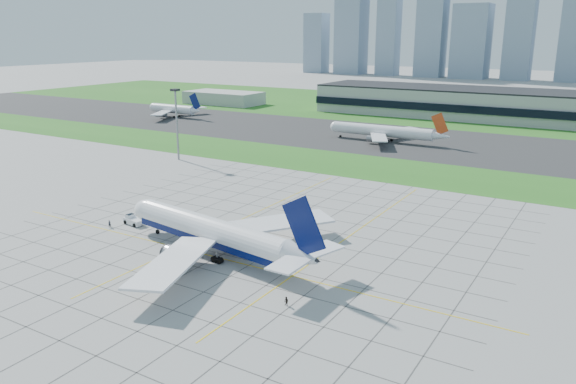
% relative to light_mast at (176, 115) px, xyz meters
% --- Properties ---
extents(ground, '(1400.00, 1400.00, 0.00)m').
position_rel_light_mast_xyz_m(ground, '(70.00, -65.00, -16.18)').
color(ground, '#9F9F99').
rests_on(ground, ground).
extents(grass_median, '(700.00, 35.00, 0.04)m').
position_rel_light_mast_xyz_m(grass_median, '(70.00, 25.00, -16.16)').
color(grass_median, '#27651D').
rests_on(grass_median, ground).
extents(asphalt_taxiway, '(700.00, 75.00, 0.04)m').
position_rel_light_mast_xyz_m(asphalt_taxiway, '(70.00, 80.00, -16.15)').
color(asphalt_taxiway, '#383838').
rests_on(asphalt_taxiway, ground).
extents(grass_far, '(700.00, 145.00, 0.04)m').
position_rel_light_mast_xyz_m(grass_far, '(70.00, 190.00, -16.16)').
color(grass_far, '#27651D').
rests_on(grass_far, ground).
extents(apron_markings, '(120.00, 130.00, 0.03)m').
position_rel_light_mast_xyz_m(apron_markings, '(70.43, -53.91, -16.17)').
color(apron_markings, '#474744').
rests_on(apron_markings, ground).
extents(terminal, '(260.00, 43.00, 15.80)m').
position_rel_light_mast_xyz_m(terminal, '(110.00, 164.87, -8.29)').
color(terminal, '#B7B7B2').
rests_on(terminal, ground).
extents(service_block, '(50.00, 25.00, 8.00)m').
position_rel_light_mast_xyz_m(service_block, '(-90.00, 145.00, -12.18)').
color(service_block, '#B7B7B2').
rests_on(service_block, ground).
extents(light_mast, '(2.50, 2.50, 25.60)m').
position_rel_light_mast_xyz_m(light_mast, '(0.00, 0.00, 0.00)').
color(light_mast, gray).
rests_on(light_mast, ground).
extents(city_skyline, '(523.00, 32.40, 160.00)m').
position_rel_light_mast_xyz_m(city_skyline, '(61.29, 455.00, 42.91)').
color(city_skyline, '#7F92A6').
rests_on(city_skyline, ground).
extents(airliner, '(53.91, 54.23, 17.04)m').
position_rel_light_mast_xyz_m(airliner, '(68.10, -65.63, -11.52)').
color(airliner, white).
rests_on(airliner, ground).
extents(pushback_tug, '(8.26, 3.55, 2.27)m').
position_rel_light_mast_xyz_m(pushback_tug, '(39.83, -60.77, -15.17)').
color(pushback_tug, white).
rests_on(pushback_tug, ground).
extents(crew_near, '(0.67, 0.75, 1.73)m').
position_rel_light_mast_xyz_m(crew_near, '(36.68, -65.33, -15.31)').
color(crew_near, black).
rests_on(crew_near, ground).
extents(crew_far, '(0.93, 0.80, 1.64)m').
position_rel_light_mast_xyz_m(crew_far, '(93.31, -77.90, -15.36)').
color(crew_far, black).
rests_on(crew_far, ground).
extents(distant_jet_0, '(33.90, 42.66, 14.08)m').
position_rel_light_mast_xyz_m(distant_jet_0, '(-76.30, 81.87, -11.70)').
color(distant_jet_0, white).
rests_on(distant_jet_0, ground).
extents(distant_jet_1, '(50.19, 42.66, 14.08)m').
position_rel_light_mast_xyz_m(distant_jet_1, '(50.50, 72.44, -11.69)').
color(distant_jet_1, white).
rests_on(distant_jet_1, ground).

